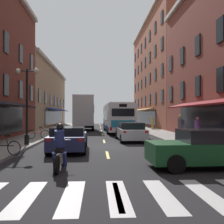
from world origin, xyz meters
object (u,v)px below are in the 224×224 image
Objects in this scene: transit_bus at (117,117)px; pedestrian_far at (197,129)px; motorcycle_rider at (60,150)px; bicycle_mid at (4,147)px; pedestrian_near at (180,126)px; pedestrian_rear at (152,123)px; bicycle_near at (38,134)px; sedan_rear at (211,148)px; box_truck at (84,113)px; street_lamp_twin at (27,102)px; sedan_mid at (131,131)px; sedan_near at (69,138)px; sedan_far at (86,123)px.

transit_bus reaches higher than pedestrian_far.
motorcycle_rider is 1.24× the size of bicycle_mid.
motorcycle_rider is 1.14× the size of pedestrian_near.
motorcycle_rider is 1.32× the size of pedestrian_rear.
bicycle_near is 11.60m from pedestrian_far.
sedan_rear is 9.79m from pedestrian_near.
box_truck is at bearing -49.57° from pedestrian_far.
pedestrian_near is at bearing -60.86° from box_truck.
motorcycle_rider is 0.44× the size of street_lamp_twin.
street_lamp_twin is (-0.08, 4.23, 2.24)m from bicycle_mid.
pedestrian_far is (11.10, 5.60, 0.50)m from bicycle_mid.
sedan_mid is 1.02× the size of street_lamp_twin.
sedan_rear is 2.73× the size of pedestrian_far.
box_truck is 4.02× the size of pedestrian_near.
sedan_near is 2.79× the size of bicycle_mid.
sedan_near is 1.00× the size of street_lamp_twin.
street_lamp_twin is at bearing -95.73° from sedan_far.
sedan_mid is at bearing 25.01° from street_lamp_twin.
box_truck is at bearing 82.97° from bicycle_mid.
street_lamp_twin is (-11.18, -1.37, 1.74)m from pedestrian_far.
bicycle_mid is 1.00× the size of pedestrian_far.
sedan_rear is 2.21× the size of motorcycle_rider.
street_lamp_twin is at bearing 141.29° from sedan_rear.
motorcycle_rider is 7.81m from street_lamp_twin.
sedan_near is at bearing -104.07° from transit_bus.
sedan_near is 19.66m from pedestrian_rear.
bicycle_near is (-8.67, 10.61, -0.22)m from sedan_rear.
transit_bus reaches higher than bicycle_near.
bicycle_near is at bearing -0.64° from pedestrian_far.
pedestrian_far is (8.52, -15.33, -1.15)m from box_truck.
pedestrian_near is at bearing -5.48° from bicycle_near.
pedestrian_near reaches higher than motorcycle_rider.
pedestrian_far is at bearing -12.02° from bicycle_near.
street_lamp_twin is at bearing -116.64° from transit_bus.
sedan_mid is at bearing -73.08° from box_truck.
sedan_mid is 10.78m from motorcycle_rider.
sedan_rear is at bearing 83.40° from pedestrian_far.
pedestrian_far is at bearing 177.61° from pedestrian_near.
pedestrian_near is at bearing -91.16° from pedestrian_rear.
sedan_rear is at bearing 1.04° from motorcycle_rider.
pedestrian_near is at bearing -50.49° from pedestrian_far.
pedestrian_near is (7.67, 4.74, 0.43)m from sedan_near.
box_truck is 1.59× the size of sedan_rear.
bicycle_mid is at bearing -117.03° from pedestrian_rear.
transit_bus reaches higher than motorcycle_rider.
sedan_mid is 2.77× the size of bicycle_near.
pedestrian_rear reaches higher than sedan_mid.
bicycle_mid is at bearing 38.16° from pedestrian_far.
sedan_mid is 3.69m from pedestrian_near.
sedan_mid is 13.38m from pedestrian_rear.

